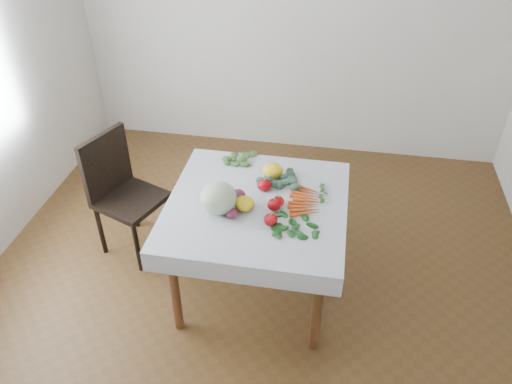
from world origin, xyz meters
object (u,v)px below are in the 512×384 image
at_px(table, 257,216).
at_px(chair, 120,187).
at_px(heirloom_back, 273,170).
at_px(carrot_bunch, 307,201).
at_px(cabbage, 218,198).

height_order(table, chair, chair).
bearing_deg(chair, heirloom_back, 1.33).
xyz_separation_m(table, carrot_bunch, (0.31, 0.06, 0.12)).
bearing_deg(heirloom_back, table, -100.14).
bearing_deg(chair, table, -14.90).
distance_m(chair, carrot_bunch, 1.41).
height_order(table, carrot_bunch, carrot_bunch).
relative_size(chair, heirloom_back, 6.93).
height_order(heirloom_back, carrot_bunch, heirloom_back).
relative_size(cabbage, heirloom_back, 1.63).
bearing_deg(carrot_bunch, heirloom_back, 135.15).
xyz_separation_m(chair, heirloom_back, (1.12, 0.03, 0.26)).
bearing_deg(cabbage, chair, 154.76).
bearing_deg(carrot_bunch, cabbage, -161.75).
bearing_deg(heirloom_back, carrot_bunch, -44.85).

